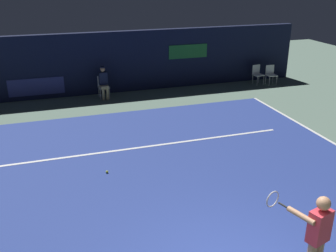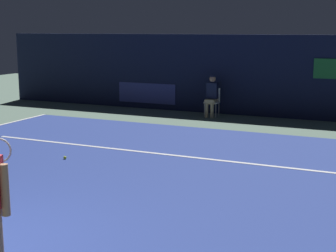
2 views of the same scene
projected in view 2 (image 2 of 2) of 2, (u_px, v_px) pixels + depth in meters
ground_plane at (111, 173)px, 10.04m from camera, size 34.38×34.38×0.00m
court_surface at (111, 173)px, 10.04m from camera, size 11.12×10.10×0.01m
line_service at (151, 153)px, 11.62m from camera, size 8.67×0.10×0.01m
back_wall at (232, 75)px, 16.79m from camera, size 17.53×0.33×2.60m
line_judge_on_chair at (212, 95)px, 16.38m from camera, size 0.46×0.54×1.32m
tennis_ball at (65, 158)px, 11.07m from camera, size 0.07×0.07×0.07m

